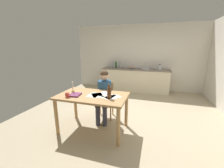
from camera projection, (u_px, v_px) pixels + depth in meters
name	position (u px, v px, depth m)	size (l,w,h in m)	color
ground_plane	(122.00, 115.00, 3.74)	(5.20, 5.20, 0.04)	tan
wall_back	(137.00, 58.00, 5.82)	(5.20, 0.12, 2.60)	silver
kitchen_counter	(135.00, 80.00, 5.70)	(2.63, 0.64, 0.90)	beige
dining_table	(93.00, 100.00, 2.88)	(1.39, 0.83, 0.78)	tan
chair_at_table	(105.00, 98.00, 3.52)	(0.45, 0.45, 0.87)	tan
person_seated	(104.00, 93.00, 3.33)	(0.38, 0.62, 1.19)	navy
coffee_mug	(67.00, 95.00, 2.70)	(0.11, 0.07, 0.09)	#D84C3F
candlestick	(73.00, 90.00, 2.97)	(0.06, 0.06, 0.24)	gold
book_magazine	(75.00, 95.00, 2.82)	(0.20, 0.24, 0.03)	#6E315A
paper_letter	(97.00, 95.00, 2.83)	(0.21, 0.30, 0.00)	white
paper_bill	(103.00, 94.00, 2.93)	(0.21, 0.30, 0.00)	white
paper_envelope	(113.00, 97.00, 2.73)	(0.21, 0.30, 0.00)	white
paper_receipt	(109.00, 96.00, 2.76)	(0.21, 0.30, 0.00)	white
paper_notice	(94.00, 95.00, 2.85)	(0.21, 0.30, 0.00)	white
wine_bottle_on_table	(109.00, 92.00, 2.64)	(0.08, 0.08, 0.27)	#593319
sink_unit	(145.00, 68.00, 5.47)	(0.36, 0.36, 0.24)	#B2B7BC
bottle_oil	(113.00, 65.00, 5.78)	(0.07, 0.07, 0.30)	#8C999E
bottle_vinegar	(116.00, 65.00, 5.80)	(0.07, 0.07, 0.29)	#194C23
bottle_wine_red	(120.00, 65.00, 5.81)	(0.07, 0.07, 0.26)	black
bottle_sauce	(120.00, 65.00, 5.75)	(0.08, 0.08, 0.31)	#8C999E
mixing_bowl	(132.00, 67.00, 5.55)	(0.25, 0.25, 0.11)	tan
stovetop_kettle	(160.00, 67.00, 5.30)	(0.18, 0.18, 0.22)	#B7BABF
wine_glass_near_sink	(137.00, 66.00, 5.68)	(0.07, 0.07, 0.15)	silver
wine_glass_by_kettle	(135.00, 65.00, 5.71)	(0.07, 0.07, 0.15)	silver
wine_glass_back_left	(131.00, 65.00, 5.75)	(0.07, 0.07, 0.15)	silver
teacup_on_counter	(132.00, 68.00, 5.47)	(0.12, 0.08, 0.09)	#33598C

